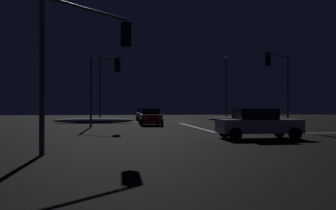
{
  "coord_description": "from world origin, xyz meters",
  "views": [
    {
      "loc": [
        -5.96,
        -20.89,
        1.6
      ],
      "look_at": [
        -1.78,
        11.92,
        1.9
      ],
      "focal_mm": 37.0,
      "sensor_mm": 36.0,
      "label": 1
    }
  ],
  "objects_px": {
    "sedan_gray": "(148,115)",
    "streetlamp_left_far": "(100,81)",
    "sedan_orange": "(143,114)",
    "sedan_silver_crossing": "(258,123)",
    "sedan_red": "(150,117)",
    "traffic_signal_nw": "(102,78)",
    "sedan_green": "(145,114)",
    "streetlamp_right_far": "(226,83)",
    "traffic_signal_ne": "(280,75)",
    "traffic_signal_sw": "(85,47)"
  },
  "relations": [
    {
      "from": "traffic_signal_sw",
      "to": "sedan_silver_crossing",
      "type": "bearing_deg",
      "value": 24.73
    },
    {
      "from": "sedan_gray",
      "to": "sedan_orange",
      "type": "relative_size",
      "value": 1.0
    },
    {
      "from": "sedan_gray",
      "to": "traffic_signal_ne",
      "type": "xyz_separation_m",
      "value": [
        10.66,
        -9.57,
        3.64
      ]
    },
    {
      "from": "sedan_red",
      "to": "sedan_orange",
      "type": "xyz_separation_m",
      "value": [
        0.28,
        16.87,
        0.0
      ]
    },
    {
      "from": "sedan_silver_crossing",
      "to": "sedan_gray",
      "type": "bearing_deg",
      "value": 101.88
    },
    {
      "from": "sedan_silver_crossing",
      "to": "traffic_signal_ne",
      "type": "height_order",
      "value": "traffic_signal_ne"
    },
    {
      "from": "traffic_signal_ne",
      "to": "sedan_silver_crossing",
      "type": "bearing_deg",
      "value": -120.23
    },
    {
      "from": "sedan_green",
      "to": "streetlamp_right_far",
      "type": "distance_m",
      "value": 15.39
    },
    {
      "from": "sedan_gray",
      "to": "streetlamp_left_far",
      "type": "relative_size",
      "value": 0.45
    },
    {
      "from": "sedan_green",
      "to": "streetlamp_left_far",
      "type": "relative_size",
      "value": 0.45
    },
    {
      "from": "sedan_red",
      "to": "streetlamp_left_far",
      "type": "relative_size",
      "value": 0.45
    },
    {
      "from": "traffic_signal_sw",
      "to": "sedan_gray",
      "type": "bearing_deg",
      "value": 80.39
    },
    {
      "from": "sedan_red",
      "to": "sedan_green",
      "type": "relative_size",
      "value": 1.0
    },
    {
      "from": "sedan_green",
      "to": "streetlamp_left_far",
      "type": "distance_m",
      "value": 10.49
    },
    {
      "from": "streetlamp_right_far",
      "to": "streetlamp_left_far",
      "type": "bearing_deg",
      "value": 180.0
    },
    {
      "from": "streetlamp_left_far",
      "to": "streetlamp_right_far",
      "type": "relative_size",
      "value": 1.02
    },
    {
      "from": "sedan_green",
      "to": "sedan_gray",
      "type": "bearing_deg",
      "value": -89.41
    },
    {
      "from": "sedan_red",
      "to": "sedan_orange",
      "type": "relative_size",
      "value": 1.0
    },
    {
      "from": "traffic_signal_sw",
      "to": "streetlamp_right_far",
      "type": "distance_m",
      "value": 41.03
    },
    {
      "from": "sedan_green",
      "to": "sedan_orange",
      "type": "height_order",
      "value": "same"
    },
    {
      "from": "sedan_gray",
      "to": "streetlamp_left_far",
      "type": "height_order",
      "value": "streetlamp_left_far"
    },
    {
      "from": "traffic_signal_sw",
      "to": "traffic_signal_ne",
      "type": "relative_size",
      "value": 0.89
    },
    {
      "from": "traffic_signal_nw",
      "to": "streetlamp_left_far",
      "type": "xyz_separation_m",
      "value": [
        -1.69,
        22.19,
        1.45
      ]
    },
    {
      "from": "sedan_gray",
      "to": "sedan_orange",
      "type": "bearing_deg",
      "value": 89.53
    },
    {
      "from": "traffic_signal_nw",
      "to": "traffic_signal_ne",
      "type": "distance_m",
      "value": 15.08
    },
    {
      "from": "sedan_green",
      "to": "traffic_signal_sw",
      "type": "xyz_separation_m",
      "value": [
        -4.06,
        -30.19,
        3.14
      ]
    },
    {
      "from": "sedan_red",
      "to": "sedan_gray",
      "type": "distance_m",
      "value": 5.69
    },
    {
      "from": "sedan_orange",
      "to": "sedan_silver_crossing",
      "type": "distance_m",
      "value": 31.93
    },
    {
      "from": "sedan_gray",
      "to": "sedan_silver_crossing",
      "type": "xyz_separation_m",
      "value": [
        4.31,
        -20.47,
        0.0
      ]
    },
    {
      "from": "sedan_gray",
      "to": "traffic_signal_nw",
      "type": "relative_size",
      "value": 0.73
    },
    {
      "from": "traffic_signal_ne",
      "to": "streetlamp_right_far",
      "type": "distance_m",
      "value": 22.71
    },
    {
      "from": "streetlamp_left_far",
      "to": "streetlamp_right_far",
      "type": "distance_m",
      "value": 18.85
    },
    {
      "from": "sedan_gray",
      "to": "streetlamp_right_far",
      "type": "distance_m",
      "value": 18.8
    },
    {
      "from": "traffic_signal_ne",
      "to": "sedan_gray",
      "type": "bearing_deg",
      "value": 138.07
    },
    {
      "from": "sedan_green",
      "to": "streetlamp_right_far",
      "type": "height_order",
      "value": "streetlamp_right_far"
    },
    {
      "from": "traffic_signal_nw",
      "to": "sedan_red",
      "type": "bearing_deg",
      "value": 39.52
    },
    {
      "from": "sedan_green",
      "to": "streetlamp_left_far",
      "type": "xyz_separation_m",
      "value": [
        -6.04,
        7.18,
        4.68
      ]
    },
    {
      "from": "sedan_silver_crossing",
      "to": "traffic_signal_nw",
      "type": "bearing_deg",
      "value": 127.64
    },
    {
      "from": "sedan_silver_crossing",
      "to": "sedan_green",
      "type": "bearing_deg",
      "value": 99.42
    },
    {
      "from": "sedan_gray",
      "to": "traffic_signal_nw",
      "type": "distance_m",
      "value": 10.68
    },
    {
      "from": "sedan_gray",
      "to": "streetlamp_left_far",
      "type": "bearing_deg",
      "value": 115.1
    },
    {
      "from": "sedan_orange",
      "to": "streetlamp_left_far",
      "type": "relative_size",
      "value": 0.45
    },
    {
      "from": "streetlamp_left_far",
      "to": "sedan_orange",
      "type": "bearing_deg",
      "value": -16.56
    },
    {
      "from": "traffic_signal_nw",
      "to": "streetlamp_left_far",
      "type": "bearing_deg",
      "value": 94.35
    },
    {
      "from": "sedan_orange",
      "to": "streetlamp_right_far",
      "type": "relative_size",
      "value": 0.46
    },
    {
      "from": "sedan_green",
      "to": "traffic_signal_nw",
      "type": "xyz_separation_m",
      "value": [
        -4.35,
        -15.01,
        3.23
      ]
    },
    {
      "from": "sedan_red",
      "to": "sedan_silver_crossing",
      "type": "xyz_separation_m",
      "value": [
        4.5,
        -14.78,
        0.0
      ]
    },
    {
      "from": "sedan_gray",
      "to": "sedan_silver_crossing",
      "type": "bearing_deg",
      "value": -78.12
    },
    {
      "from": "streetlamp_right_far",
      "to": "sedan_gray",
      "type": "bearing_deg",
      "value": -134.4
    },
    {
      "from": "sedan_orange",
      "to": "traffic_signal_nw",
      "type": "distance_m",
      "value": 21.09
    }
  ]
}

